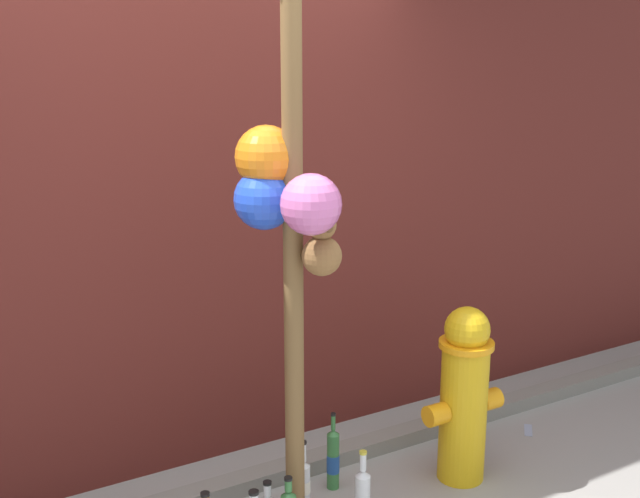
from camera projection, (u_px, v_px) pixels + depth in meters
building_wall at (170, 132)px, 3.69m from camera, size 10.00×0.20×3.42m
curb_strip at (219, 490)px, 3.71m from camera, size 8.00×0.12×0.08m
memorial_post at (287, 152)px, 3.03m from camera, size 0.50×0.54×2.93m
fire_hydrant at (464, 394)px, 3.79m from camera, size 0.44×0.27×0.90m
bottle_0 at (333, 459)px, 3.77m from camera, size 0.06×0.06×0.40m
bottle_1 at (363, 495)px, 3.48m from camera, size 0.07×0.07×0.37m
bottle_6 at (303, 485)px, 3.57m from camera, size 0.07×0.07×0.37m
litter_1 at (528, 430)px, 4.38m from camera, size 0.13×0.13×0.01m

